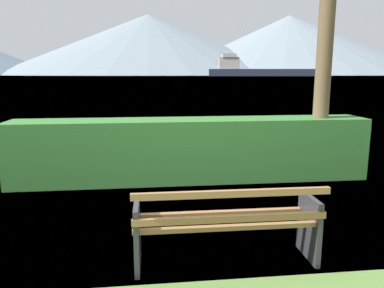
# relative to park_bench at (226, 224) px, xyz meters

# --- Properties ---
(ground_plane) EXTENTS (1400.00, 1400.00, 0.00)m
(ground_plane) POSITION_rel_park_bench_xyz_m (0.00, 0.06, -0.43)
(ground_plane) COLOR #567A38
(water_surface) EXTENTS (620.00, 620.00, 0.00)m
(water_surface) POSITION_rel_park_bench_xyz_m (0.00, 309.70, -0.43)
(water_surface) COLOR #6B8EA3
(water_surface) RESTS_ON ground_plane
(park_bench) EXTENTS (1.87, 0.58, 0.87)m
(park_bench) POSITION_rel_park_bench_xyz_m (0.00, 0.00, 0.00)
(park_bench) COLOR olive
(park_bench) RESTS_ON ground_plane
(hedge_row) EXTENTS (6.39, 0.81, 1.12)m
(hedge_row) POSITION_rel_park_bench_xyz_m (0.00, 3.08, 0.13)
(hedge_row) COLOR #387A33
(hedge_row) RESTS_ON ground_plane
(cargo_ship_large) EXTENTS (89.68, 23.17, 17.49)m
(cargo_ship_large) POSITION_rel_park_bench_xyz_m (84.95, 290.62, 4.46)
(cargo_ship_large) COLOR #2D384C
(cargo_ship_large) RESTS_ON water_surface
(distant_hills) EXTENTS (881.23, 429.30, 89.26)m
(distant_hills) POSITION_rel_park_bench_xyz_m (17.25, 561.29, 41.90)
(distant_hills) COLOR slate
(distant_hills) RESTS_ON ground_plane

